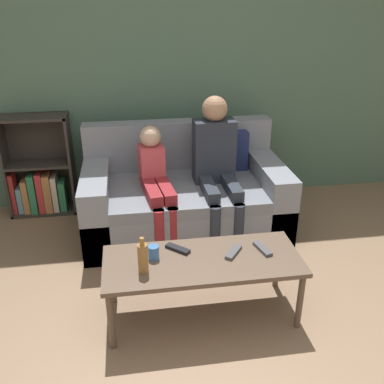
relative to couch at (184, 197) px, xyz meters
The scene contains 11 objects.
wall_back 1.22m from the couch, 92.67° to the left, with size 12.00×0.06×2.60m.
couch is the anchor object (origin of this frame).
bookshelf 1.41m from the couch, 157.88° to the left, with size 0.61×0.28×0.95m.
coffee_table 1.18m from the couch, 92.21° to the right, with size 1.24×0.51×0.43m.
person_adult 0.48m from the couch, 21.24° to the right, with size 0.35×0.67×1.18m.
person_child 0.40m from the couch, 147.28° to the right, with size 0.28×0.69×0.95m.
cup_near 1.19m from the couch, 107.09° to the right, with size 0.07×0.07×0.09m.
tv_remote_0 1.17m from the couch, 82.09° to the right, with size 0.14×0.16×0.02m.
tv_remote_1 1.08m from the couch, 100.06° to the right, with size 0.16×0.15×0.02m.
tv_remote_2 1.20m from the couch, 72.68° to the right, with size 0.09×0.18×0.02m.
bottle 1.35m from the couch, 108.33° to the right, with size 0.06×0.06×0.24m.
Camera 1 is at (-0.42, -1.59, 1.94)m, focal length 40.00 mm.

